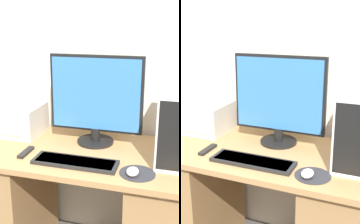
# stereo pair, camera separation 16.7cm
# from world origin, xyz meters

# --- Properties ---
(wall_back) EXTENTS (6.40, 0.05, 2.70)m
(wall_back) POSITION_xyz_m (0.00, 0.71, 1.35)
(wall_back) COLOR silver
(wall_back) RESTS_ON ground_plane
(desk) EXTENTS (1.35, 0.66, 0.77)m
(desk) POSITION_xyz_m (0.00, 0.33, 0.40)
(desk) COLOR tan
(desk) RESTS_ON ground_plane
(monitor) EXTENTS (0.54, 0.21, 0.51)m
(monitor) POSITION_xyz_m (0.04, 0.46, 1.04)
(monitor) COLOR black
(monitor) RESTS_ON desk
(keyboard) EXTENTS (0.43, 0.14, 0.02)m
(keyboard) POSITION_xyz_m (0.02, 0.15, 0.78)
(keyboard) COLOR black
(keyboard) RESTS_ON desk
(mousepad) EXTENTS (0.17, 0.17, 0.00)m
(mousepad) POSITION_xyz_m (0.33, 0.13, 0.77)
(mousepad) COLOR #2D2D33
(mousepad) RESTS_ON desk
(mouse) EXTENTS (0.06, 0.08, 0.03)m
(mouse) POSITION_xyz_m (0.32, 0.11, 0.79)
(mouse) COLOR silver
(mouse) RESTS_ON mousepad
(computer_tower) EXTENTS (0.20, 0.37, 0.37)m
(computer_tower) POSITION_xyz_m (0.50, 0.35, 0.95)
(computer_tower) COLOR white
(computer_tower) RESTS_ON desk
(printer) EXTENTS (0.31, 0.29, 0.18)m
(printer) POSITION_xyz_m (-0.48, 0.47, 0.86)
(printer) COLOR beige
(printer) RESTS_ON desk
(remote_control) EXTENTS (0.03, 0.14, 0.02)m
(remote_control) POSITION_xyz_m (-0.28, 0.19, 0.78)
(remote_control) COLOR black
(remote_control) RESTS_ON desk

